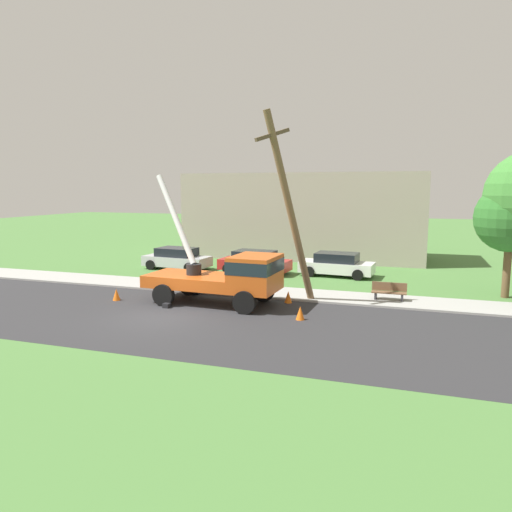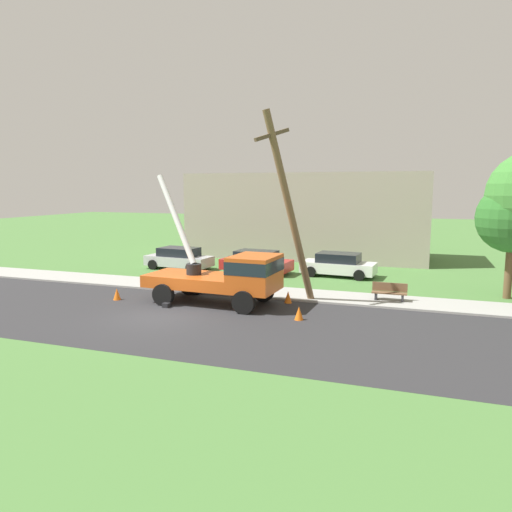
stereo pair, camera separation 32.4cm
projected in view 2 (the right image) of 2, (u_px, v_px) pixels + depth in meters
ground_plane at (256, 270)px, 31.03m from camera, size 120.00×120.00×0.00m
road_asphalt at (161, 316)px, 19.82m from camera, size 80.00×8.80×0.01m
sidewalk_strip at (217, 288)px, 25.13m from camera, size 80.00×2.57×0.10m
utility_truck at (229, 275)px, 21.60m from camera, size 6.75×3.21×5.98m
leaning_utility_pole at (289, 207)px, 21.28m from camera, size 2.24×2.84×8.69m
traffic_cone_ahead at (299, 313)px, 19.26m from camera, size 0.36×0.36×0.56m
traffic_cone_behind at (117, 294)px, 22.73m from camera, size 0.36×0.36×0.56m
traffic_cone_curbside at (288, 297)px, 22.12m from camera, size 0.36×0.36×0.56m
parked_sedan_silver at (179, 258)px, 31.38m from camera, size 4.54×2.26×1.42m
parked_sedan_red at (256, 262)px, 29.80m from camera, size 4.54×2.26×1.42m
parked_sedan_white at (338, 265)px, 28.74m from camera, size 4.53×2.24×1.42m
park_bench at (389, 292)px, 22.25m from camera, size 1.60×0.45×0.90m
lowrise_building_backdrop at (307, 216)px, 36.65m from camera, size 18.00×6.00×6.40m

